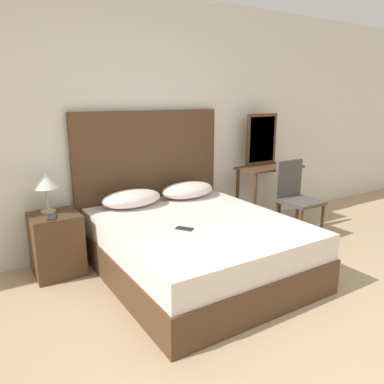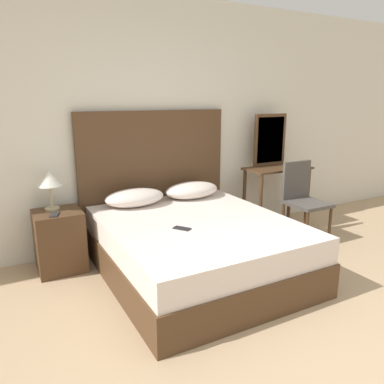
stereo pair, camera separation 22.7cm
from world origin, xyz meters
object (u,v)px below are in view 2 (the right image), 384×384
bed (197,248)px  chair (302,196)px  phone_on_bed (182,228)px  nightstand (60,241)px  phone_on_nightstand (54,214)px  table_lamp (49,180)px  vanity_desk (277,181)px

bed → chair: (1.56, 0.25, 0.25)m
phone_on_bed → chair: (1.79, 0.39, -0.03)m
nightstand → phone_on_nightstand: phone_on_nightstand is taller
phone_on_nightstand → bed: bearing=-27.8°
table_lamp → phone_on_nightstand: 0.34m
bed → phone_on_bed: (-0.23, -0.14, 0.28)m
nightstand → table_lamp: bearing=108.7°
bed → phone_on_bed: size_ratio=11.76×
chair → table_lamp: bearing=168.5°
phone_on_bed → bed: bearing=31.7°
nightstand → vanity_desk: bearing=-1.2°
nightstand → vanity_desk: size_ratio=0.71×
vanity_desk → phone_on_bed: bearing=-155.4°
bed → table_lamp: 1.53m
table_lamp → chair: 2.79m
phone_on_bed → chair: size_ratio=0.18×
table_lamp → phone_on_bed: bearing=-45.6°
phone_on_nightstand → chair: bearing=-7.5°
chair → bed: bearing=-170.8°
phone_on_bed → chair: 1.83m
phone_on_nightstand → vanity_desk: size_ratio=0.20×
bed → nightstand: 1.33m
bed → nightstand: size_ratio=3.23×
nightstand → chair: 2.73m
nightstand → vanity_desk: 2.66m
table_lamp → nightstand: bearing=-71.3°
vanity_desk → phone_on_nightstand: bearing=-179.0°
table_lamp → chair: bearing=-11.5°
vanity_desk → chair: 0.42m
bed → phone_on_nightstand: bearing=152.2°
bed → chair: 1.60m
table_lamp → bed: bearing=-34.9°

